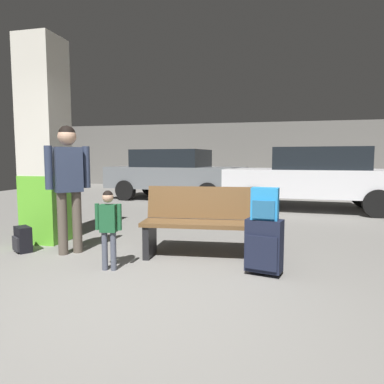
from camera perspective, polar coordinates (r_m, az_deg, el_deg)
The scene contains 11 objects.
ground_plane at distance 6.99m, azimuth 3.48°, elevation -5.23°, with size 18.00×18.00×0.10m, color gray.
garage_back_wall at distance 15.67m, azimuth 9.07°, elevation 6.00°, with size 18.00×0.12×2.80m, color slate.
structural_pillar at distance 5.68m, azimuth -22.85°, elevation 7.47°, with size 0.57×0.57×3.00m.
bench at distance 4.44m, azimuth 2.36°, elevation -5.02°, with size 1.64×0.66×0.89m.
suitcase at distance 3.87m, azimuth 11.62°, elevation -8.55°, with size 0.42×0.31×0.60m.
backpack_bright at distance 3.79m, azimuth 11.77°, elevation -1.94°, with size 0.30×0.22×0.34m.
child at distance 4.01m, azimuth -13.46°, elevation -4.68°, with size 0.30×0.18×0.90m.
adult at distance 4.82m, azimuth -19.50°, elevation 2.56°, with size 0.42×0.45×1.67m.
backpack_dark_floor at distance 5.26m, azimuth -25.87°, elevation -6.97°, with size 0.32×0.30×0.34m.
parked_car_near at distance 8.97m, azimuth 19.17°, elevation 2.35°, with size 4.19×1.98×1.51m.
parked_car_far at distance 10.71m, azimuth -2.80°, elevation 3.12°, with size 4.29×2.22×1.51m.
Camera 1 is at (1.16, -2.77, 1.26)m, focal length 32.76 mm.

